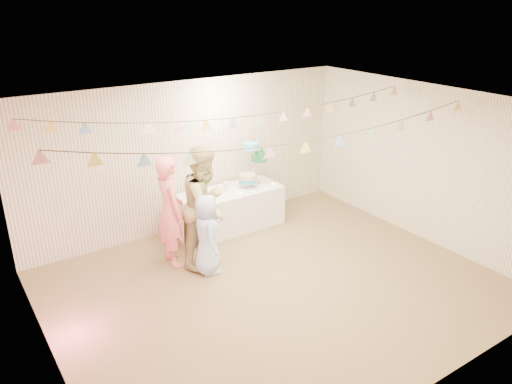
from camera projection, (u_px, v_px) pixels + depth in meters
floor at (276, 287)px, 7.14m from camera, size 6.00×6.00×0.00m
ceiling at (279, 106)px, 6.18m from camera, size 6.00×6.00×0.00m
back_wall at (191, 156)px, 8.58m from camera, size 6.00×6.00×0.00m
front_wall at (433, 288)px, 4.73m from camera, size 6.00×6.00×0.00m
left_wall at (41, 267)px, 5.10m from camera, size 5.00×5.00×0.00m
right_wall at (424, 163)px, 8.22m from camera, size 5.00×5.00×0.00m
table at (229, 210)px, 8.80m from camera, size 1.90×0.76×0.71m
cake_stand at (253, 160)px, 8.83m from camera, size 0.73×0.43×0.82m
cake_bottom at (248, 180)px, 8.82m from camera, size 0.31×0.31×0.15m
cake_middle at (259, 160)px, 9.01m from camera, size 0.27×0.27×0.22m
cake_top_tier at (251, 149)px, 8.69m from camera, size 0.25×0.25×0.19m
platter at (200, 196)px, 8.31m from camera, size 0.30×0.30×0.02m
posy at (226, 184)px, 8.66m from camera, size 0.14×0.14×0.17m
person_adult_a at (170, 211)px, 7.46m from camera, size 0.45×0.65×1.74m
person_adult_b at (206, 206)px, 7.48m from camera, size 1.15×1.10×1.87m
person_child at (207, 234)px, 7.32m from camera, size 0.54×0.69×1.23m
bunting_back at (233, 110)px, 7.12m from camera, size 5.60×1.10×0.40m
bunting_front at (288, 132)px, 6.13m from camera, size 5.60×0.90×0.36m
tealight_0 at (191, 203)px, 8.13m from camera, size 0.04×0.04×0.03m
tealight_1 at (206, 191)px, 8.62m from camera, size 0.04×0.04×0.03m
tealight_2 at (240, 193)px, 8.54m from camera, size 0.04×0.04×0.03m
tealight_3 at (239, 182)px, 9.01m from camera, size 0.04×0.04×0.03m
tealight_4 at (273, 184)px, 8.95m from camera, size 0.04×0.04×0.03m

